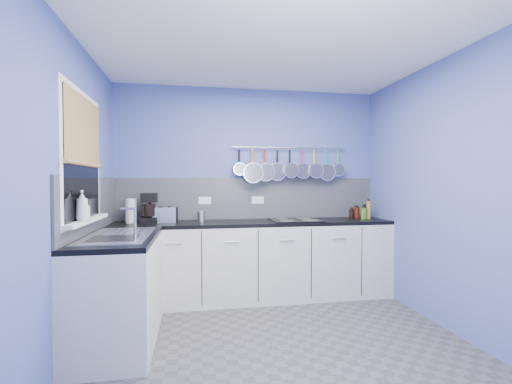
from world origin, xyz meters
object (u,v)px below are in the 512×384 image
object	(u,v)px
coffee_maker	(149,208)
hob	(296,220)
paper_towel	(131,211)
soap_bottle_a	(82,206)
soap_bottle_b	(84,209)
canister	(201,217)
toaster	(165,215)

from	to	relation	value
coffee_maker	hob	xyz separation A→B (m)	(1.67, -0.08, -0.16)
paper_towel	coffee_maker	xyz separation A→B (m)	(0.19, -0.01, 0.03)
soap_bottle_a	paper_towel	bearing A→B (deg)	81.77
soap_bottle_b	canister	size ratio (longest dim) A/B	1.41
soap_bottle_a	paper_towel	size ratio (longest dim) A/B	0.89
canister	hob	bearing A→B (deg)	-2.74
paper_towel	coffee_maker	world-z (taller)	coffee_maker
canister	coffee_maker	bearing A→B (deg)	177.02
toaster	hob	distance (m)	1.51
paper_towel	toaster	distance (m)	0.37
soap_bottle_a	hob	xyz separation A→B (m)	(2.03, 1.05, -0.26)
paper_towel	canister	bearing A→B (deg)	-2.80
toaster	hob	bearing A→B (deg)	-5.10
paper_towel	hob	world-z (taller)	paper_towel
paper_towel	hob	bearing A→B (deg)	-2.77
soap_bottle_a	paper_towel	world-z (taller)	soap_bottle_a
canister	soap_bottle_a	bearing A→B (deg)	-130.12
soap_bottle_b	canister	bearing A→B (deg)	48.58
soap_bottle_b	coffee_maker	xyz separation A→B (m)	(0.36, 1.09, -0.07)
paper_towel	canister	distance (m)	0.77
hob	soap_bottle_b	bearing A→B (deg)	-153.65
canister	paper_towel	bearing A→B (deg)	177.20
soap_bottle_a	soap_bottle_b	xyz separation A→B (m)	(0.00, 0.05, -0.03)
toaster	canister	distance (m)	0.41
soap_bottle_b	canister	xyz separation A→B (m)	(0.93, 1.06, -0.18)
coffee_maker	toaster	size ratio (longest dim) A/B	1.26
coffee_maker	hob	distance (m)	1.68
soap_bottle_a	hob	world-z (taller)	soap_bottle_a
paper_towel	soap_bottle_a	bearing A→B (deg)	-98.23
canister	hob	xyz separation A→B (m)	(1.10, -0.05, -0.05)
soap_bottle_a	soap_bottle_b	world-z (taller)	soap_bottle_a
soap_bottle_b	toaster	size ratio (longest dim) A/B	0.66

